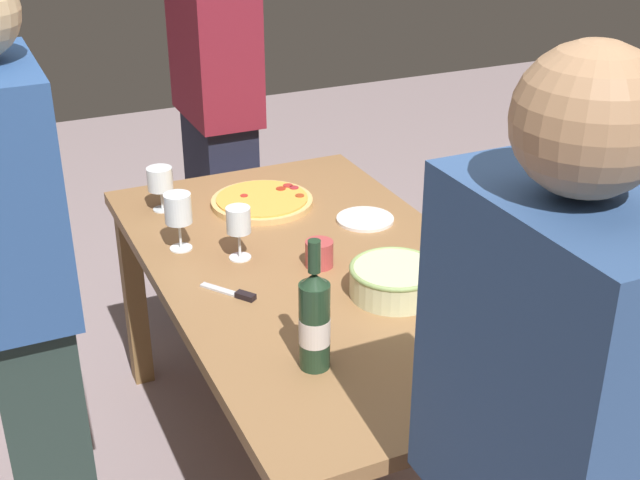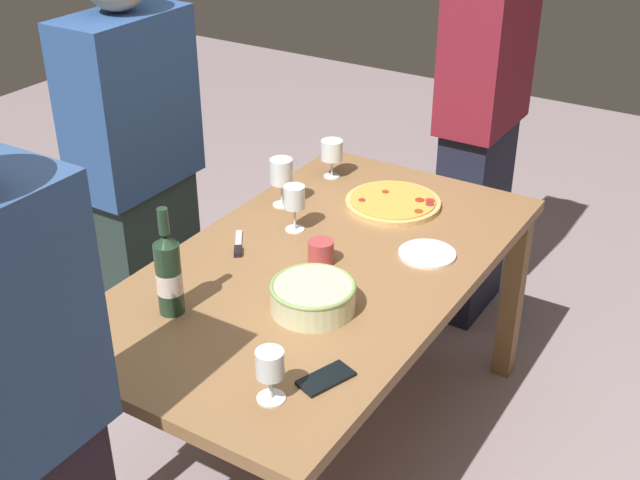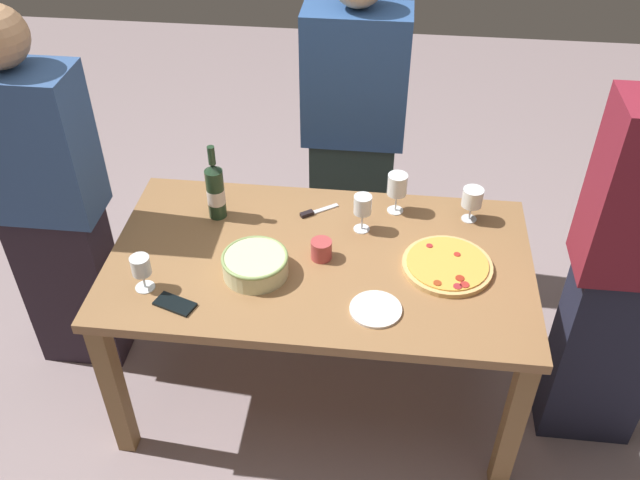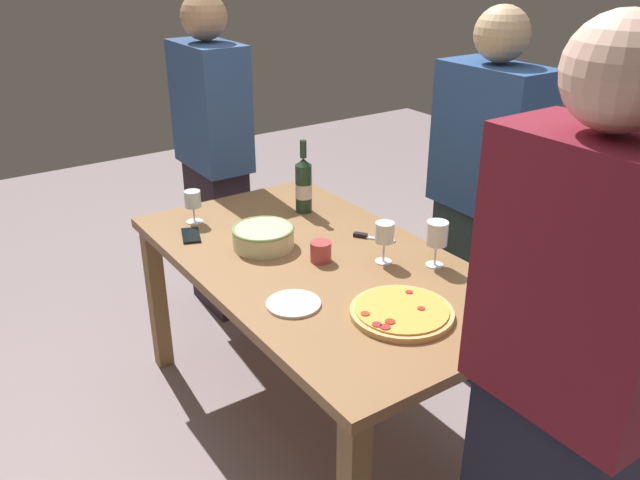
% 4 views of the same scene
% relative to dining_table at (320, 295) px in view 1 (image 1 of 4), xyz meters
% --- Properties ---
extents(ground_plane, '(8.00, 8.00, 0.00)m').
position_rel_dining_table_xyz_m(ground_plane, '(0.00, 0.00, -0.66)').
color(ground_plane, gray).
extents(dining_table, '(1.60, 0.90, 0.75)m').
position_rel_dining_table_xyz_m(dining_table, '(0.00, 0.00, 0.00)').
color(dining_table, olive).
rests_on(dining_table, ground).
extents(pizza, '(0.34, 0.34, 0.03)m').
position_rel_dining_table_xyz_m(pizza, '(0.48, -0.01, 0.11)').
color(pizza, '#E0AF68').
rests_on(pizza, dining_table).
extents(serving_bowl, '(0.25, 0.25, 0.08)m').
position_rel_dining_table_xyz_m(serving_bowl, '(-0.22, -0.12, 0.14)').
color(serving_bowl, beige).
rests_on(serving_bowl, dining_table).
extents(wine_bottle, '(0.07, 0.07, 0.33)m').
position_rel_dining_table_xyz_m(wine_bottle, '(-0.44, 0.22, 0.22)').
color(wine_bottle, '#203924').
rests_on(wine_bottle, dining_table).
extents(wine_glass_near_pizza, '(0.07, 0.07, 0.14)m').
position_rel_dining_table_xyz_m(wine_glass_near_pizza, '(-0.61, -0.24, 0.19)').
color(wine_glass_near_pizza, white).
rests_on(wine_glass_near_pizza, dining_table).
extents(wine_glass_by_bottle, '(0.08, 0.08, 0.15)m').
position_rel_dining_table_xyz_m(wine_glass_by_bottle, '(0.57, 0.30, 0.19)').
color(wine_glass_by_bottle, white).
rests_on(wine_glass_by_bottle, dining_table).
extents(wine_glass_far_left, '(0.07, 0.07, 0.16)m').
position_rel_dining_table_xyz_m(wine_glass_far_left, '(0.15, 0.19, 0.21)').
color(wine_glass_far_left, white).
rests_on(wine_glass_far_left, dining_table).
extents(wine_glass_far_right, '(0.08, 0.08, 0.18)m').
position_rel_dining_table_xyz_m(wine_glass_far_right, '(0.27, 0.33, 0.22)').
color(wine_glass_far_right, white).
rests_on(wine_glass_far_right, dining_table).
extents(cup_amber, '(0.08, 0.08, 0.08)m').
position_rel_dining_table_xyz_m(cup_amber, '(0.01, 0.00, 0.13)').
color(cup_amber, '#B64243').
rests_on(cup_amber, dining_table).
extents(side_plate, '(0.18, 0.18, 0.01)m').
position_rel_dining_table_xyz_m(side_plate, '(0.22, -0.26, 0.10)').
color(side_plate, white).
rests_on(side_plate, dining_table).
extents(cell_phone, '(0.16, 0.11, 0.01)m').
position_rel_dining_table_xyz_m(cell_phone, '(-0.48, -0.31, 0.10)').
color(cell_phone, black).
rests_on(cell_phone, dining_table).
extents(pizza_knife, '(0.15, 0.12, 0.02)m').
position_rel_dining_table_xyz_m(pizza_knife, '(-0.06, 0.27, 0.10)').
color(pizza_knife, silver).
rests_on(pizza_knife, dining_table).
extents(person_host, '(0.46, 0.24, 1.63)m').
position_rel_dining_table_xyz_m(person_host, '(0.06, 0.80, 0.16)').
color(person_host, '#253530').
rests_on(person_host, ground).
extents(person_guest_left, '(0.44, 0.24, 1.74)m').
position_rel_dining_table_xyz_m(person_guest_left, '(1.11, -0.07, 0.23)').
color(person_guest_left, '#1E2033').
rests_on(person_guest_left, ground).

